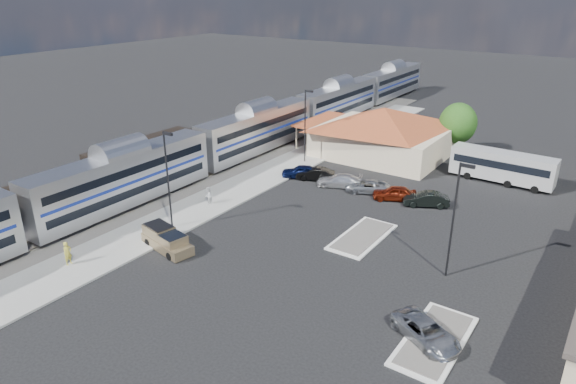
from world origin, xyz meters
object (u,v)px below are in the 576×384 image
Objects in this scene: station_depot at (382,132)px; coach_bus at (502,165)px; suv at (426,332)px; pickup_truck at (167,240)px.

station_depot reaches higher than coach_bus.
suv is (18.04, -32.26, -2.46)m from station_depot.
pickup_truck is 1.11× the size of suv.
pickup_truck is (-3.80, -33.04, -2.29)m from station_depot.
station_depot is at bearing 86.29° from coach_bus.
station_depot is 37.04m from suv.
station_depot reaches higher than suv.
suv is at bearing -77.04° from pickup_truck.
pickup_truck is 21.85m from suv.
suv is (21.83, 0.78, -0.17)m from pickup_truck.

